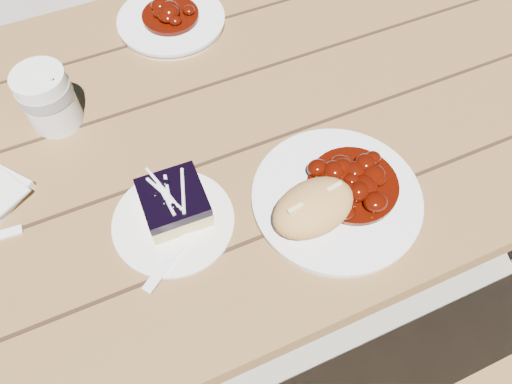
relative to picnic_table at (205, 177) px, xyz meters
name	(u,v)px	position (x,y,z in m)	size (l,w,h in m)	color
ground	(222,285)	(0.00, 0.00, -0.59)	(60.00, 60.00, 0.00)	gray
picnic_table	(205,177)	(0.00, 0.00, 0.00)	(2.00, 1.55, 0.75)	brown
main_plate	(336,199)	(0.15, -0.23, 0.17)	(0.26, 0.26, 0.02)	white
goulash_stew	(355,179)	(0.18, -0.23, 0.20)	(0.14, 0.14, 0.04)	#400A02
bread_roll	(313,208)	(0.09, -0.25, 0.21)	(0.13, 0.09, 0.07)	tan
dessert_plate	(174,223)	(-0.10, -0.17, 0.17)	(0.18, 0.18, 0.01)	white
blueberry_cake	(174,202)	(-0.09, -0.15, 0.20)	(0.09, 0.09, 0.05)	#EBD180
fork_dessert	(172,256)	(-0.12, -0.22, 0.17)	(0.03, 0.16, 0.01)	white
coffee_cup	(48,99)	(-0.22, 0.11, 0.22)	(0.09, 0.09, 0.11)	white
second_plate	(172,21)	(0.04, 0.27, 0.17)	(0.21, 0.21, 0.02)	white
second_stew	(169,9)	(0.04, 0.27, 0.20)	(0.11, 0.11, 0.04)	#400A02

